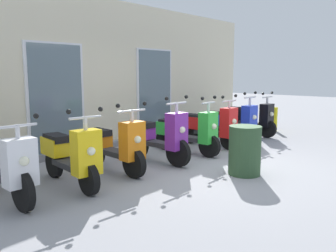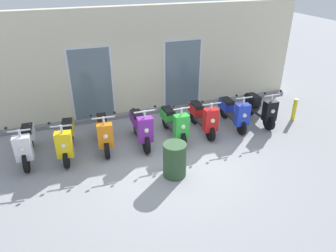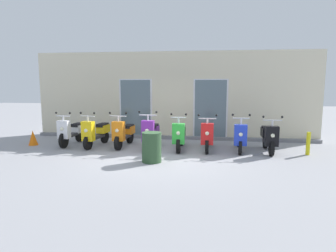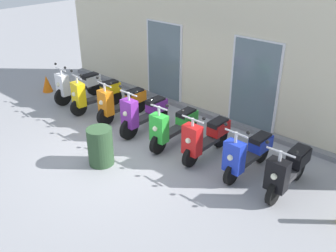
% 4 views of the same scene
% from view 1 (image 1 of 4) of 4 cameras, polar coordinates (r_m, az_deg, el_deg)
% --- Properties ---
extents(ground_plane, '(40.00, 40.00, 0.00)m').
position_cam_1_polar(ground_plane, '(6.62, 7.99, -6.49)').
color(ground_plane, '#939399').
extents(storefront_facade, '(10.90, 0.50, 3.33)m').
position_cam_1_polar(storefront_facade, '(8.44, -9.72, 7.84)').
color(storefront_facade, beige).
rests_on(storefront_facade, ground_plane).
extents(scooter_white, '(0.56, 1.63, 1.21)m').
position_cam_1_polar(scooter_white, '(5.23, -24.76, -5.87)').
color(scooter_white, black).
rests_on(scooter_white, ground_plane).
extents(scooter_yellow, '(0.59, 1.60, 1.24)m').
position_cam_1_polar(scooter_yellow, '(5.57, -15.33, -4.48)').
color(scooter_yellow, black).
rests_on(scooter_yellow, ground_plane).
extents(scooter_orange, '(0.62, 1.61, 1.24)m').
position_cam_1_polar(scooter_orange, '(6.22, -8.61, -3.09)').
color(scooter_orange, black).
rests_on(scooter_orange, ground_plane).
extents(scooter_purple, '(0.61, 1.58, 1.30)m').
position_cam_1_polar(scooter_purple, '(6.77, -1.53, -1.68)').
color(scooter_purple, black).
rests_on(scooter_purple, ground_plane).
extents(scooter_green, '(0.52, 1.62, 1.24)m').
position_cam_1_polar(scooter_green, '(7.51, 3.19, -0.96)').
color(scooter_green, black).
rests_on(scooter_green, ground_plane).
extents(scooter_red, '(0.61, 1.56, 1.22)m').
position_cam_1_polar(scooter_red, '(8.24, 6.83, 0.00)').
color(scooter_red, black).
rests_on(scooter_red, ground_plane).
extents(scooter_blue, '(0.56, 1.57, 1.25)m').
position_cam_1_polar(scooter_blue, '(9.12, 10.23, 0.72)').
color(scooter_blue, black).
rests_on(scooter_blue, ground_plane).
extents(scooter_black, '(0.60, 1.52, 1.20)m').
position_cam_1_polar(scooter_black, '(9.86, 13.08, 1.26)').
color(scooter_black, black).
rests_on(scooter_black, ground_plane).
extents(curb_bollard, '(0.12, 0.12, 0.70)m').
position_cam_1_polar(curb_bollard, '(10.79, 16.78, 1.04)').
color(curb_bollard, yellow).
rests_on(curb_bollard, ground_plane).
extents(trash_bin, '(0.54, 0.54, 0.83)m').
position_cam_1_polar(trash_bin, '(6.14, 12.18, -3.83)').
color(trash_bin, '#2D4C2D').
rests_on(trash_bin, ground_plane).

